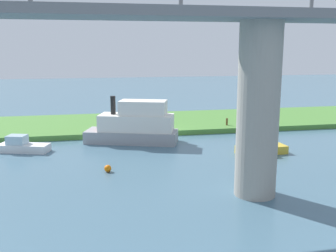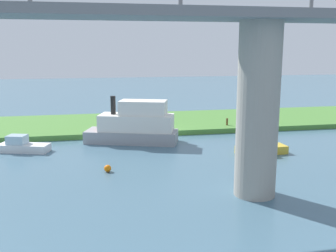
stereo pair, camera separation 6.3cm
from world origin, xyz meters
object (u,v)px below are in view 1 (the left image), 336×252
(skiff_small, at_px, (260,148))
(motorboat_white, at_px, (22,146))
(marker_buoy, at_px, (108,168))
(houseboat_blue, at_px, (135,126))
(bridge_pylon, at_px, (258,111))
(person_on_bank, at_px, (102,124))
(mooring_post, at_px, (227,122))

(skiff_small, height_order, motorboat_white, motorboat_white)
(motorboat_white, distance_m, marker_buoy, 9.63)
(houseboat_blue, relative_size, marker_buoy, 17.43)
(bridge_pylon, height_order, person_on_bank, bridge_pylon)
(mooring_post, xyz_separation_m, skiff_small, (0.64, 9.68, -0.38))
(houseboat_blue, bearing_deg, bridge_pylon, 110.35)
(person_on_bank, bearing_deg, bridge_pylon, 114.54)
(bridge_pylon, distance_m, marker_buoy, 11.25)
(houseboat_blue, height_order, motorboat_white, houseboat_blue)
(mooring_post, height_order, motorboat_white, motorboat_white)
(houseboat_blue, bearing_deg, skiff_small, 147.96)
(bridge_pylon, distance_m, person_on_bank, 20.04)
(marker_buoy, bearing_deg, houseboat_blue, -108.93)
(houseboat_blue, distance_m, skiff_small, 11.29)
(houseboat_blue, bearing_deg, marker_buoy, 71.07)
(skiff_small, bearing_deg, marker_buoy, 11.01)
(bridge_pylon, bearing_deg, houseboat_blue, -69.65)
(skiff_small, xyz_separation_m, marker_buoy, (12.39, 2.41, -0.24))
(motorboat_white, relative_size, marker_buoy, 8.80)
(skiff_small, distance_m, marker_buoy, 12.63)
(bridge_pylon, xyz_separation_m, mooring_post, (-4.81, -18.15, -4.10))
(houseboat_blue, height_order, marker_buoy, houseboat_blue)
(bridge_pylon, relative_size, motorboat_white, 2.26)
(person_on_bank, height_order, skiff_small, person_on_bank)
(houseboat_blue, distance_m, marker_buoy, 8.95)
(houseboat_blue, bearing_deg, person_on_bank, -50.91)
(person_on_bank, bearing_deg, skiff_small, 142.62)
(mooring_post, xyz_separation_m, motorboat_white, (19.70, 5.14, -0.37))
(person_on_bank, distance_m, houseboat_blue, 4.49)
(mooring_post, relative_size, skiff_small, 0.17)
(motorboat_white, bearing_deg, marker_buoy, 133.82)
(person_on_bank, relative_size, houseboat_blue, 0.16)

